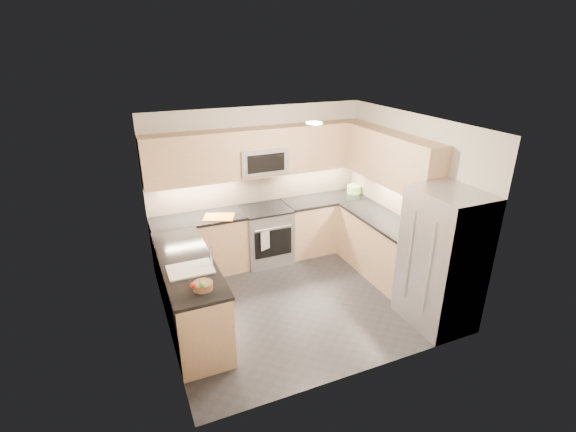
% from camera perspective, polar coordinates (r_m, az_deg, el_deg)
% --- Properties ---
extents(floor, '(3.60, 3.20, 0.00)m').
position_cam_1_polar(floor, '(6.11, 1.32, -11.18)').
color(floor, '#25252A').
rests_on(floor, ground).
extents(ceiling, '(3.60, 3.20, 0.02)m').
position_cam_1_polar(ceiling, '(5.16, 1.57, 12.57)').
color(ceiling, beige).
rests_on(ceiling, wall_back).
extents(wall_back, '(3.60, 0.02, 2.50)m').
position_cam_1_polar(wall_back, '(6.91, -4.10, 4.44)').
color(wall_back, beige).
rests_on(wall_back, floor).
extents(wall_front, '(3.60, 0.02, 2.50)m').
position_cam_1_polar(wall_front, '(4.27, 10.47, -8.06)').
color(wall_front, beige).
rests_on(wall_front, floor).
extents(wall_left, '(0.02, 3.20, 2.50)m').
position_cam_1_polar(wall_left, '(5.10, -17.34, -3.43)').
color(wall_left, beige).
rests_on(wall_left, floor).
extents(wall_right, '(0.02, 3.20, 2.50)m').
position_cam_1_polar(wall_right, '(6.43, 16.21, 2.15)').
color(wall_right, beige).
rests_on(wall_right, floor).
extents(base_cab_back_left, '(1.42, 0.60, 0.90)m').
position_cam_1_polar(base_cab_back_left, '(6.69, -11.91, -4.07)').
color(base_cab_back_left, tan).
rests_on(base_cab_back_left, floor).
extents(base_cab_back_right, '(1.42, 0.60, 0.90)m').
position_cam_1_polar(base_cab_back_right, '(7.35, 4.90, -1.13)').
color(base_cab_back_right, tan).
rests_on(base_cab_back_right, floor).
extents(base_cab_right, '(0.60, 1.70, 0.90)m').
position_cam_1_polar(base_cab_right, '(6.67, 12.65, -4.21)').
color(base_cab_right, tan).
rests_on(base_cab_right, floor).
extents(base_cab_peninsula, '(0.60, 2.00, 0.90)m').
position_cam_1_polar(base_cab_peninsula, '(5.51, -13.24, -10.43)').
color(base_cab_peninsula, tan).
rests_on(base_cab_peninsula, floor).
extents(countertop_back_left, '(1.42, 0.63, 0.04)m').
position_cam_1_polar(countertop_back_left, '(6.49, -12.24, -0.36)').
color(countertop_back_left, black).
rests_on(countertop_back_left, base_cab_back_left).
extents(countertop_back_right, '(1.42, 0.63, 0.04)m').
position_cam_1_polar(countertop_back_right, '(7.17, 5.03, 2.31)').
color(countertop_back_right, black).
rests_on(countertop_back_right, base_cab_back_right).
extents(countertop_right, '(0.63, 1.70, 0.04)m').
position_cam_1_polar(countertop_right, '(6.48, 13.00, -0.49)').
color(countertop_right, black).
rests_on(countertop_right, base_cab_right).
extents(countertop_peninsula, '(0.63, 2.00, 0.04)m').
position_cam_1_polar(countertop_peninsula, '(5.27, -13.69, -6.14)').
color(countertop_peninsula, black).
rests_on(countertop_peninsula, base_cab_peninsula).
extents(upper_cab_back, '(3.60, 0.35, 0.75)m').
position_cam_1_polar(upper_cab_back, '(6.59, -3.73, 8.76)').
color(upper_cab_back, tan).
rests_on(upper_cab_back, wall_back).
extents(upper_cab_right, '(0.35, 1.95, 0.75)m').
position_cam_1_polar(upper_cab_right, '(6.36, 13.99, 7.62)').
color(upper_cab_right, tan).
rests_on(upper_cab_right, wall_right).
extents(backsplash_back, '(3.60, 0.01, 0.51)m').
position_cam_1_polar(backsplash_back, '(6.92, -4.07, 4.00)').
color(backsplash_back, tan).
rests_on(backsplash_back, wall_back).
extents(backsplash_right, '(0.01, 2.30, 0.51)m').
position_cam_1_polar(backsplash_right, '(6.77, 13.78, 2.96)').
color(backsplash_right, tan).
rests_on(backsplash_right, wall_right).
extents(gas_range, '(0.76, 0.65, 0.91)m').
position_cam_1_polar(gas_range, '(6.92, -3.02, -2.60)').
color(gas_range, '#95989C').
rests_on(gas_range, floor).
extents(range_cooktop, '(0.76, 0.65, 0.03)m').
position_cam_1_polar(range_cooktop, '(6.73, -3.10, 0.94)').
color(range_cooktop, black).
rests_on(range_cooktop, gas_range).
extents(oven_door_glass, '(0.62, 0.02, 0.45)m').
position_cam_1_polar(oven_door_glass, '(6.64, -2.03, -3.76)').
color(oven_door_glass, black).
rests_on(oven_door_glass, gas_range).
extents(oven_handle, '(0.60, 0.02, 0.02)m').
position_cam_1_polar(oven_handle, '(6.51, -2.00, -1.70)').
color(oven_handle, '#B2B5BA').
rests_on(oven_handle, gas_range).
extents(microwave, '(0.76, 0.40, 0.40)m').
position_cam_1_polar(microwave, '(6.60, -3.63, 7.66)').
color(microwave, '#9A9DA1').
rests_on(microwave, upper_cab_back).
extents(microwave_door, '(0.60, 0.01, 0.28)m').
position_cam_1_polar(microwave_door, '(6.41, -3.00, 7.23)').
color(microwave_door, black).
rests_on(microwave_door, microwave).
extents(refrigerator, '(0.70, 0.90, 1.80)m').
position_cam_1_polar(refrigerator, '(5.57, 20.31, -5.58)').
color(refrigerator, '#A1A3A9').
rests_on(refrigerator, floor).
extents(fridge_handle_left, '(0.02, 0.02, 1.20)m').
position_cam_1_polar(fridge_handle_left, '(5.20, 18.69, -6.80)').
color(fridge_handle_left, '#B2B5BA').
rests_on(fridge_handle_left, refrigerator).
extents(fridge_handle_right, '(0.02, 0.02, 1.20)m').
position_cam_1_polar(fridge_handle_right, '(5.43, 16.23, -5.15)').
color(fridge_handle_right, '#B2B5BA').
rests_on(fridge_handle_right, refrigerator).
extents(sink_basin, '(0.52, 0.38, 0.16)m').
position_cam_1_polar(sink_basin, '(5.08, -13.13, -7.80)').
color(sink_basin, white).
rests_on(sink_basin, base_cab_peninsula).
extents(faucet, '(0.03, 0.03, 0.28)m').
position_cam_1_polar(faucet, '(5.02, -10.42, -5.32)').
color(faucet, silver).
rests_on(faucet, countertop_peninsula).
extents(utensil_bowl, '(0.27, 0.27, 0.14)m').
position_cam_1_polar(utensil_bowl, '(7.45, 9.00, 3.63)').
color(utensil_bowl, '#7DC654').
rests_on(utensil_bowl, countertop_back_right).
extents(cutting_board, '(0.53, 0.46, 0.01)m').
position_cam_1_polar(cutting_board, '(6.42, -9.42, -0.15)').
color(cutting_board, orange).
rests_on(cutting_board, countertop_back_left).
extents(fruit_basket, '(0.25, 0.25, 0.08)m').
position_cam_1_polar(fruit_basket, '(4.64, -11.56, -9.34)').
color(fruit_basket, '#9A6A47').
rests_on(fruit_basket, countertop_peninsula).
extents(fruit_apple, '(0.06, 0.06, 0.06)m').
position_cam_1_polar(fruit_apple, '(4.53, -12.89, -9.22)').
color(fruit_apple, red).
rests_on(fruit_apple, fruit_basket).
extents(fruit_pear, '(0.08, 0.08, 0.08)m').
position_cam_1_polar(fruit_pear, '(4.52, -11.64, -9.14)').
color(fruit_pear, '#72C353').
rests_on(fruit_pear, fruit_basket).
extents(dish_towel_check, '(0.16, 0.07, 0.32)m').
position_cam_1_polar(dish_towel_check, '(6.52, -3.14, -3.34)').
color(dish_towel_check, silver).
rests_on(dish_towel_check, oven_handle).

